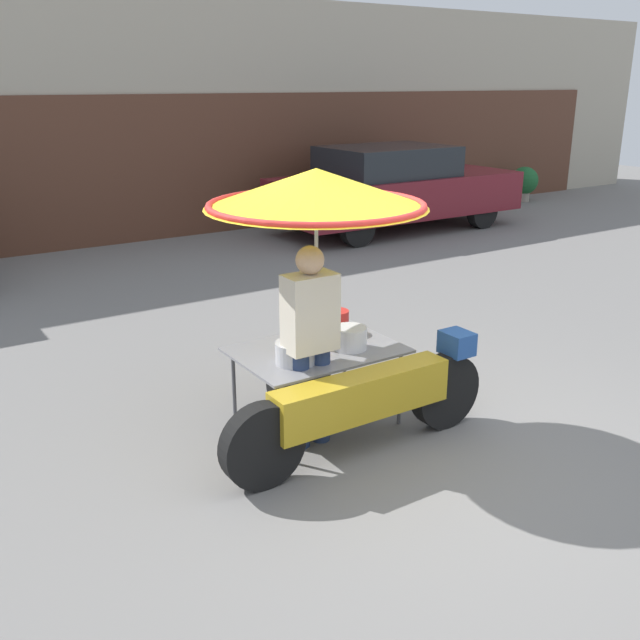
{
  "coord_description": "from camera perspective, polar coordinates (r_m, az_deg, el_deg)",
  "views": [
    {
      "loc": [
        -3.15,
        -3.28,
        2.6
      ],
      "look_at": [
        -0.35,
        1.01,
        0.88
      ],
      "focal_mm": 40.0,
      "sensor_mm": 36.0,
      "label": 1
    }
  ],
  "objects": [
    {
      "name": "potted_plant",
      "position": [
        17.04,
        16.02,
        10.59
      ],
      "size": [
        0.62,
        0.62,
        0.77
      ],
      "color": "gray",
      "rests_on": "ground"
    },
    {
      "name": "shopfront_building",
      "position": [
        13.13,
        -19.93,
        14.84
      ],
      "size": [
        28.0,
        2.06,
        4.0
      ],
      "color": "#B2A893",
      "rests_on": "ground"
    },
    {
      "name": "parked_car",
      "position": [
        13.17,
        5.95,
        10.51
      ],
      "size": [
        4.61,
        1.83,
        1.51
      ],
      "color": "black",
      "rests_on": "ground"
    },
    {
      "name": "vendor_person",
      "position": [
        5.13,
        -0.78,
        -1.42
      ],
      "size": [
        0.38,
        0.22,
        1.52
      ],
      "color": "navy",
      "rests_on": "ground"
    },
    {
      "name": "vendor_motorcycle_cart",
      "position": [
        5.2,
        0.38,
        6.09
      ],
      "size": [
        2.22,
        1.64,
        2.01
      ],
      "color": "black",
      "rests_on": "ground"
    },
    {
      "name": "ground_plane",
      "position": [
        5.24,
        9.48,
        -11.48
      ],
      "size": [
        36.0,
        36.0,
        0.0
      ],
      "primitive_type": "plane",
      "color": "slate"
    }
  ]
}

